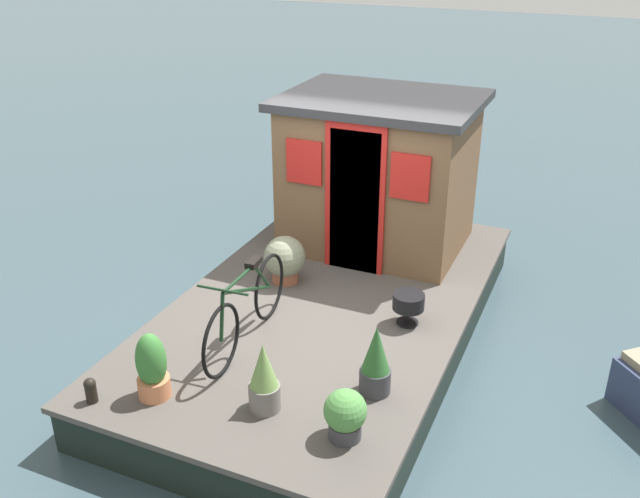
% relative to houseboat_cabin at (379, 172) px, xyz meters
% --- Properties ---
extents(ground_plane, '(60.00, 60.00, 0.00)m').
position_rel_houseboat_cabin_xyz_m(ground_plane, '(-1.60, 0.00, -1.48)').
color(ground_plane, '#384C54').
extents(houseboat_deck, '(5.43, 3.04, 0.52)m').
position_rel_houseboat_cabin_xyz_m(houseboat_deck, '(-1.60, 0.00, -1.22)').
color(houseboat_deck, '#4C4742').
rests_on(houseboat_deck, ground_plane).
extents(houseboat_cabin, '(1.82, 2.31, 1.89)m').
position_rel_houseboat_cabin_xyz_m(houseboat_cabin, '(0.00, 0.00, 0.00)').
color(houseboat_cabin, brown).
rests_on(houseboat_cabin, houseboat_deck).
extents(bicycle, '(1.78, 0.50, 0.84)m').
position_rel_houseboat_cabin_xyz_m(bicycle, '(-2.70, 0.38, -0.57)').
color(bicycle, black).
rests_on(bicycle, houseboat_deck).
extents(potted_plant_succulent, '(0.28, 0.28, 0.67)m').
position_rel_houseboat_cabin_xyz_m(potted_plant_succulent, '(-2.94, -1.03, -0.64)').
color(potted_plant_succulent, '#38383D').
rests_on(potted_plant_succulent, houseboat_deck).
extents(potted_plant_basil, '(0.29, 0.29, 0.63)m').
position_rel_houseboat_cabin_xyz_m(potted_plant_basil, '(-3.77, 0.72, -0.67)').
color(potted_plant_basil, '#C6754C').
rests_on(potted_plant_basil, houseboat_deck).
extents(potted_plant_lavender, '(0.35, 0.35, 0.44)m').
position_rel_houseboat_cabin_xyz_m(potted_plant_lavender, '(-3.61, -1.01, -0.73)').
color(potted_plant_lavender, '#38383D').
rests_on(potted_plant_lavender, houseboat_deck).
extents(potted_plant_sage, '(0.47, 0.47, 0.55)m').
position_rel_houseboat_cabin_xyz_m(potted_plant_sage, '(-1.42, 0.61, -0.67)').
color(potted_plant_sage, '#935138').
rests_on(potted_plant_sage, houseboat_deck).
extents(potted_plant_geranium, '(0.27, 0.27, 0.64)m').
position_rel_houseboat_cabin_xyz_m(potted_plant_geranium, '(-3.54, -0.25, -0.65)').
color(potted_plant_geranium, slate).
rests_on(potted_plant_geranium, houseboat_deck).
extents(charcoal_grill, '(0.33, 0.33, 0.34)m').
position_rel_houseboat_cabin_xyz_m(charcoal_grill, '(-1.73, -0.96, -0.72)').
color(charcoal_grill, black).
rests_on(charcoal_grill, houseboat_deck).
extents(mooring_bollard, '(0.11, 0.11, 0.24)m').
position_rel_houseboat_cabin_xyz_m(mooring_bollard, '(-4.06, 1.17, -0.83)').
color(mooring_bollard, black).
rests_on(mooring_bollard, houseboat_deck).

